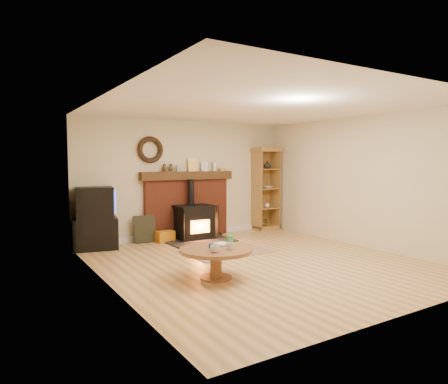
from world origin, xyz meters
TOP-DOWN VIEW (x-y plane):
  - ground at (0.00, 0.00)m, footprint 5.50×5.50m
  - room_shell at (-0.02, 0.09)m, footprint 5.02×5.52m
  - chimney_breast at (0.00, 2.67)m, footprint 2.20×0.22m
  - wood_stove at (-0.01, 2.27)m, footprint 1.40×1.00m
  - area_rug at (-0.04, 0.92)m, footprint 1.60×1.14m
  - tv_unit at (-2.09, 2.47)m, footprint 0.92×0.71m
  - curio_cabinet at (2.12, 2.56)m, footprint 0.66×0.47m
  - firelog_box at (-0.66, 2.40)m, footprint 0.39×0.26m
  - leaning_painting at (-1.05, 2.55)m, footprint 0.48×0.13m
  - fire_tools at (0.71, 2.50)m, footprint 0.16×0.16m
  - coffee_table at (-1.08, -0.47)m, footprint 1.06×1.06m

SIDE VIEW (x-z plane):
  - ground at x=0.00m, z-range 0.00..0.00m
  - area_rug at x=-0.04m, z-range 0.00..0.01m
  - fire_tools at x=0.71m, z-range -0.24..0.46m
  - firelog_box at x=-0.66m, z-range 0.00..0.23m
  - leaning_painting at x=-1.05m, z-range 0.00..0.57m
  - coffee_table at x=-1.08m, z-range 0.06..0.67m
  - wood_stove at x=-0.01m, z-range -0.29..1.02m
  - tv_unit at x=-2.09m, z-range -0.03..1.18m
  - chimney_breast at x=0.00m, z-range -0.09..1.69m
  - curio_cabinet at x=2.12m, z-range 0.00..2.04m
  - room_shell at x=-0.02m, z-range 0.41..3.02m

